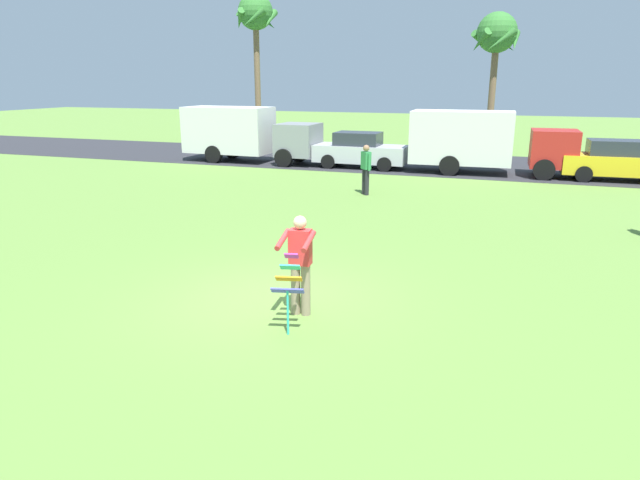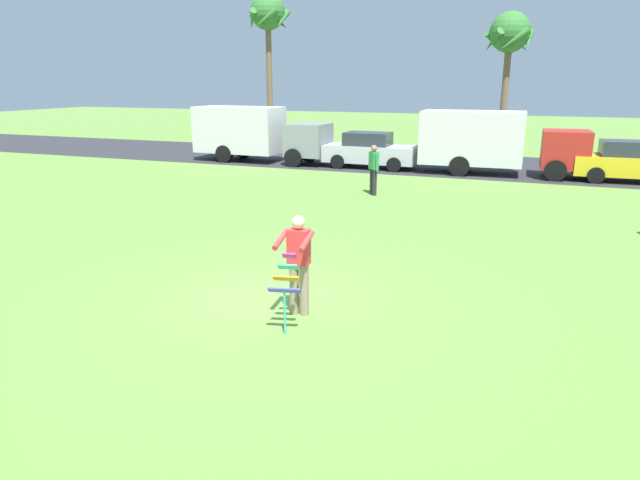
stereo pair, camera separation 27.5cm
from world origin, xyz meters
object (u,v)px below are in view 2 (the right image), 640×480
Objects in this scene: parked_truck_grey_van at (254,132)px; palm_tree_right_near at (510,38)px; parked_truck_red_cab at (492,141)px; palm_tree_left_near at (268,19)px; person_kite_flyer at (298,261)px; parked_car_silver at (370,151)px; parked_car_yellow at (630,162)px; kite_held at (286,281)px; person_walker_far at (374,168)px.

parked_truck_grey_van is 0.92× the size of palm_tree_right_near.
parked_truck_red_cab is 0.76× the size of palm_tree_left_near.
parked_car_silver is at bearing 101.73° from person_kite_flyer.
parked_truck_red_cab is at bearing 179.98° from parked_car_yellow.
parked_truck_grey_van is (-9.35, 17.17, 0.59)m from kite_held.
palm_tree_right_near reaches higher than parked_truck_red_cab.
parked_car_silver is at bearing -123.03° from palm_tree_right_near.
kite_held is 11.25m from person_walker_far.
parked_truck_red_cab is 6.97m from person_walker_far.
parked_truck_grey_van is 1.00× the size of parked_truck_red_cab.
palm_tree_left_near is (-12.30, 25.15, 6.59)m from kite_held.
person_walker_far is at bearing 98.48° from kite_held.
parked_truck_red_cab is 17.27m from palm_tree_left_near.
palm_tree_left_near reaches higher than palm_tree_right_near.
person_walker_far is at bearing -38.14° from parked_truck_grey_van.
parked_car_yellow is (7.04, 17.17, -0.05)m from kite_held.
person_kite_flyer is at bearing -113.23° from parked_car_yellow.
person_walker_far is (-3.37, -14.04, -5.08)m from palm_tree_right_near.
palm_tree_left_near is (-14.09, 7.98, 6.00)m from parked_truck_red_cab.
person_kite_flyer is 0.26× the size of parked_truck_grey_van.
parked_truck_red_cab is at bearing -89.45° from palm_tree_right_near.
palm_tree_right_near is at bearing 35.88° from parked_truck_grey_van.
parked_car_yellow is at bearing 67.70° from kite_held.
palm_tree_right_near reaches higher than kite_held.
parked_truck_red_cab reaches higher than person_walker_far.
palm_tree_right_near is at bearing 76.50° from person_walker_far.
parked_car_silver and parked_car_yellow have the same top height.
parked_car_yellow is 10.95m from palm_tree_right_near.
parked_truck_red_cab is at bearing 0.01° from parked_truck_grey_van.
palm_tree_left_near is 18.76m from person_walker_far.
parked_truck_grey_van is 14.41m from palm_tree_right_near.
palm_tree_right_near is (5.20, 8.00, 5.24)m from parked_car_silver.
parked_truck_red_cab is at bearing 83.64° from person_kite_flyer.
palm_tree_right_near reaches higher than parked_car_silver.
palm_tree_left_near is (-8.81, 7.98, 6.64)m from parked_car_silver.
parked_car_silver is 2.44× the size of person_walker_far.
palm_tree_left_near is at bearing 137.85° from parked_car_silver.
kite_held is 18.56m from parked_car_yellow.
kite_held is 0.18× the size of parked_truck_red_cab.
parked_car_yellow is 10.59m from person_walker_far.
parked_car_silver is (-3.49, 17.17, -0.05)m from kite_held.
parked_car_yellow is at bearing -0.00° from parked_truck_grey_van.
kite_held is 0.29× the size of parked_car_silver.
parked_car_silver is at bearing -180.00° from parked_truck_red_cab.
parked_truck_grey_van is at bearing 119.35° from person_kite_flyer.
palm_tree_right_near is at bearing 0.10° from palm_tree_left_near.
person_walker_far reaches higher than parked_car_yellow.
person_walker_far is (10.64, -14.02, -6.48)m from palm_tree_left_near.
person_kite_flyer is 17.99m from parked_car_yellow.
parked_car_silver is 10.53m from parked_car_yellow.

